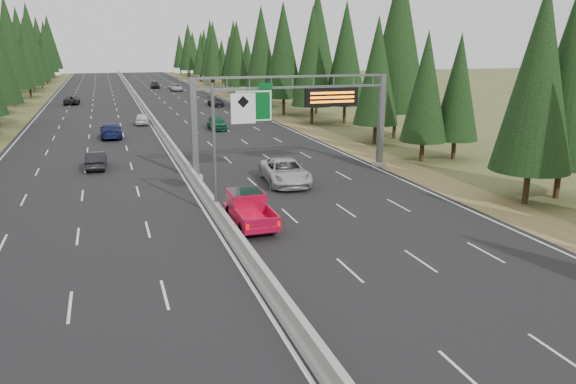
# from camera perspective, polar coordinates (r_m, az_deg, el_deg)

# --- Properties ---
(road) EXTENTS (32.00, 260.00, 0.08)m
(road) POSITION_cam_1_polar(r_m,az_deg,el_deg) (88.58, -14.13, 7.74)
(road) COLOR black
(road) RESTS_ON ground
(shoulder_right) EXTENTS (3.60, 260.00, 0.06)m
(shoulder_right) POSITION_cam_1_polar(r_m,az_deg,el_deg) (91.54, -2.85, 8.37)
(shoulder_right) COLOR olive
(shoulder_right) RESTS_ON ground
(shoulder_left) EXTENTS (3.60, 260.00, 0.06)m
(shoulder_left) POSITION_cam_1_polar(r_m,az_deg,el_deg) (89.16, -25.67, 6.77)
(shoulder_left) COLOR #4A5527
(shoulder_left) RESTS_ON ground
(median_barrier) EXTENTS (0.70, 260.00, 0.85)m
(median_barrier) POSITION_cam_1_polar(r_m,az_deg,el_deg) (88.54, -14.15, 7.98)
(median_barrier) COLOR gray
(median_barrier) RESTS_ON road
(sign_gantry) EXTENTS (16.75, 0.98, 7.80)m
(sign_gantry) POSITION_cam_1_polar(r_m,az_deg,el_deg) (45.48, 1.28, 8.47)
(sign_gantry) COLOR slate
(sign_gantry) RESTS_ON road
(hov_sign_pole) EXTENTS (2.80, 0.50, 8.00)m
(hov_sign_pole) POSITION_cam_1_polar(r_m,az_deg,el_deg) (33.87, -6.55, 5.25)
(hov_sign_pole) COLOR slate
(hov_sign_pole) RESTS_ON road
(tree_row_right) EXTENTS (11.72, 244.41, 18.94)m
(tree_row_right) POSITION_cam_1_polar(r_m,az_deg,el_deg) (82.44, 2.15, 13.94)
(tree_row_right) COLOR black
(tree_row_right) RESTS_ON ground
(silver_minivan) EXTENTS (3.53, 6.75, 1.81)m
(silver_minivan) POSITION_cam_1_polar(r_m,az_deg,el_deg) (42.24, -0.29, 2.08)
(silver_minivan) COLOR #B9B8BD
(silver_minivan) RESTS_ON road
(red_pickup) EXTENTS (2.03, 5.68, 1.85)m
(red_pickup) POSITION_cam_1_polar(r_m,az_deg,el_deg) (32.90, -4.07, -1.45)
(red_pickup) COLOR black
(red_pickup) RESTS_ON road
(car_ahead_green) EXTENTS (2.01, 4.84, 1.64)m
(car_ahead_green) POSITION_cam_1_polar(r_m,az_deg,el_deg) (69.96, -7.25, 6.99)
(car_ahead_green) COLOR #135734
(car_ahead_green) RESTS_ON road
(car_ahead_dkred) EXTENTS (1.86, 4.70, 1.52)m
(car_ahead_dkred) POSITION_cam_1_polar(r_m,az_deg,el_deg) (90.99, -4.95, 8.81)
(car_ahead_dkred) COLOR #580C0D
(car_ahead_dkred) RESTS_ON road
(car_ahead_dkgrey) EXTENTS (2.27, 5.06, 1.44)m
(car_ahead_dkgrey) POSITION_cam_1_polar(r_m,az_deg,el_deg) (96.71, -7.36, 9.07)
(car_ahead_dkgrey) COLOR black
(car_ahead_dkgrey) RESTS_ON road
(car_ahead_white) EXTENTS (2.81, 5.63, 1.53)m
(car_ahead_white) POSITION_cam_1_polar(r_m,az_deg,el_deg) (129.56, -11.33, 10.36)
(car_ahead_white) COLOR #B5B5B5
(car_ahead_white) RESTS_ON road
(car_ahead_far) EXTENTS (1.96, 4.79, 1.62)m
(car_ahead_far) POSITION_cam_1_polar(r_m,az_deg,el_deg) (138.73, -13.36, 10.55)
(car_ahead_far) COLOR black
(car_ahead_far) RESTS_ON road
(car_onc_near) EXTENTS (1.75, 4.51, 1.46)m
(car_onc_near) POSITION_cam_1_polar(r_m,az_deg,el_deg) (50.05, -18.91, 3.09)
(car_onc_near) COLOR black
(car_onc_near) RESTS_ON road
(car_onc_blue) EXTENTS (2.38, 5.71, 1.65)m
(car_onc_blue) POSITION_cam_1_polar(r_m,az_deg,el_deg) (66.07, -17.55, 5.97)
(car_onc_blue) COLOR #151D4C
(car_onc_blue) RESTS_ON road
(car_onc_white) EXTENTS (2.09, 4.45, 1.47)m
(car_onc_white) POSITION_cam_1_polar(r_m,az_deg,el_deg) (76.27, -14.60, 7.21)
(car_onc_white) COLOR silver
(car_onc_white) RESTS_ON road
(car_onc_far) EXTENTS (2.60, 5.43, 1.49)m
(car_onc_far) POSITION_cam_1_polar(r_m,az_deg,el_deg) (105.79, -21.11, 8.71)
(car_onc_far) COLOR black
(car_onc_far) RESTS_ON road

